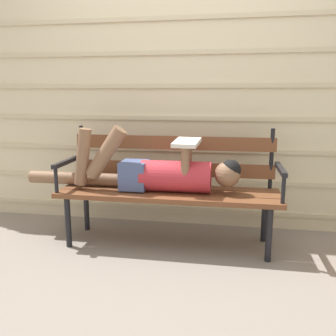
{
  "coord_description": "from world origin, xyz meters",
  "views": [
    {
      "loc": [
        0.44,
        -2.42,
        1.15
      ],
      "look_at": [
        0.0,
        0.18,
        0.61
      ],
      "focal_mm": 38.28,
      "sensor_mm": 36.0,
      "label": 1
    }
  ],
  "objects": [
    {
      "name": "reclining_person",
      "position": [
        -0.09,
        0.18,
        0.57
      ],
      "size": [
        1.7,
        0.27,
        0.5
      ],
      "color": "#B72D38"
    },
    {
      "name": "house_siding",
      "position": [
        0.0,
        0.69,
        1.22
      ],
      "size": [
        4.98,
        0.08,
        2.45
      ],
      "color": "beige",
      "rests_on": "ground"
    },
    {
      "name": "ground_plane",
      "position": [
        0.0,
        0.0,
        0.0
      ],
      "size": [
        12.0,
        12.0,
        0.0
      ],
      "primitive_type": "plane",
      "color": "gray"
    },
    {
      "name": "park_bench",
      "position": [
        0.0,
        0.25,
        0.48
      ],
      "size": [
        1.69,
        0.47,
        0.9
      ],
      "color": "brown",
      "rests_on": "ground"
    }
  ]
}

